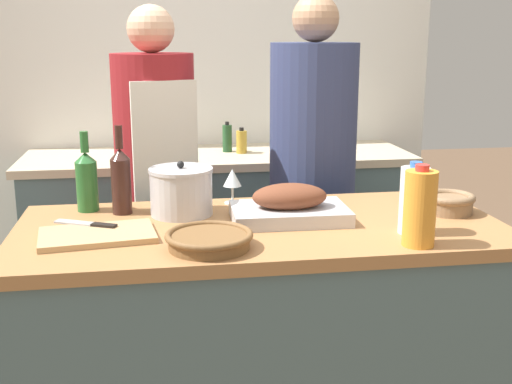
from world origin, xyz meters
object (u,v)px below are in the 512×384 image
Objects in this scene: wine_glass_left at (232,179)px; condiment_bottle_short at (227,138)px; wicker_basket at (209,239)px; cutting_board at (97,235)px; milk_jug at (414,200)px; juice_jug at (420,208)px; wine_bottle_green at (87,180)px; condiment_bottle_tall at (242,142)px; mixing_bowl at (449,202)px; stock_pot at (181,191)px; person_cook_guest at (312,174)px; knife_chef at (88,224)px; wine_glass_right at (427,178)px; roasting_pan at (289,206)px; person_cook_aproned at (157,184)px; wine_bottle_dark at (121,179)px.

condiment_bottle_short reaches higher than wine_glass_left.
wicker_basket is 0.70× the size of cutting_board.
milk_jug reaches higher than wicker_basket.
juice_jug is at bearing -6.50° from wicker_basket.
wine_bottle_green is 1.28m from condiment_bottle_tall.
mixing_bowl is 1.07× the size of condiment_bottle_short.
milk_jug reaches higher than stock_pot.
cutting_board is 0.35m from stock_pot.
person_cook_guest is (0.40, 0.42, -0.08)m from wine_glass_left.
wine_bottle_green reaches higher than knife_chef.
condiment_bottle_tall is 0.09m from condiment_bottle_short.
wine_glass_right is at bearing 60.86° from milk_jug.
wicker_basket is at bearing -24.29° from cutting_board.
wine_bottle_green is 2.14× the size of wine_glass_right.
roasting_pan is 0.23× the size of person_cook_guest.
wine_glass_right is 1.35m from condiment_bottle_short.
person_cook_guest is (0.22, -0.65, -0.04)m from condiment_bottle_tall.
person_cook_guest is at bearing 94.16° from juice_jug.
roasting_pan is 1.31m from condiment_bottle_tall.
person_cook_aproned is at bearing -117.54° from condiment_bottle_short.
person_cook_guest reaches higher than wicker_basket.
condiment_bottle_short is (0.49, 1.20, -0.06)m from wine_bottle_dark.
milk_jug is (-0.21, -0.20, 0.07)m from mixing_bowl.
juice_jug is 1.19× the size of knife_chef.
milk_jug is 1.11× the size of knife_chef.
stock_pot is at bearing -148.06° from wine_glass_left.
condiment_bottle_short is at bearing 115.02° from wine_glass_right.
wine_glass_right is at bearing 7.51° from knife_chef.
condiment_bottle_short is (0.59, 1.38, 0.03)m from knife_chef.
wine_bottle_green is at bearing -118.04° from condiment_bottle_short.
knife_chef is 1.25× the size of condiment_bottle_short.
cutting_board is at bearing 155.71° from wicker_basket.
wine_glass_right is at bearing 1.01° from stock_pot.
milk_jug is (0.03, 0.11, -0.01)m from juice_jug.
juice_jug is at bearing -77.97° from condiment_bottle_short.
wine_bottle_dark reaches higher than condiment_bottle_short.
wine_bottle_green is at bearing 157.30° from milk_jug.
wine_glass_left reaches higher than mixing_bowl.
wine_bottle_green reaches higher than cutting_board.
wine_glass_right is (0.19, 0.33, -0.01)m from milk_jug.
knife_chef is at bearing -116.38° from condiment_bottle_tall.
condiment_bottle_tall is (0.30, 1.55, 0.02)m from wicker_basket.
wine_bottle_green is 0.17× the size of person_cook_guest.
person_cook_aproned is at bearing 127.46° from juice_jug.
juice_jug is 1.48× the size of condiment_bottle_short.
roasting_pan is 0.63m from knife_chef.
wine_glass_right is (0.68, -0.10, 0.00)m from wine_glass_left.
roasting_pan is 0.44m from juice_jug.
condiment_bottle_tall is (-0.29, 1.62, -0.07)m from juice_jug.
wicker_basket is at bearing -101.08° from condiment_bottle_tall.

